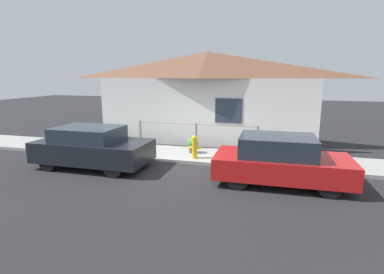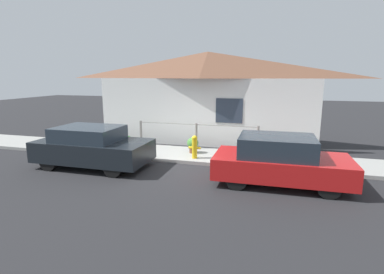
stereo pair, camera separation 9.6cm
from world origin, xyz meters
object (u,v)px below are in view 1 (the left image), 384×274
Objects in this scene: fire_hydrant at (195,146)px; car_left at (92,147)px; car_right at (280,160)px; potted_plant_near_hydrant at (193,144)px; potted_plant_by_fence at (127,141)px.

car_left is at bearing -154.04° from fire_hydrant.
fire_hydrant is at bearing 26.17° from car_left.
car_right is 6.27× the size of potted_plant_near_hydrant.
potted_plant_by_fence is at bearing 91.86° from car_left.
car_left is 1.01× the size of car_right.
potted_plant_near_hydrant is 1.38× the size of potted_plant_by_fence.
car_left is 4.56× the size of fire_hydrant.
car_right is 6.55m from potted_plant_by_fence.
car_left is 5.94m from car_right.
car_right is 3.83m from potted_plant_near_hydrant.
car_right reaches higher than potted_plant_by_fence.
potted_plant_by_fence is (-6.01, 2.58, -0.34)m from car_right.
potted_plant_near_hydrant is (-3.12, 2.20, -0.22)m from car_right.
fire_hydrant is (3.08, 1.50, -0.13)m from car_left.
car_right is at bearing -23.20° from potted_plant_by_fence.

